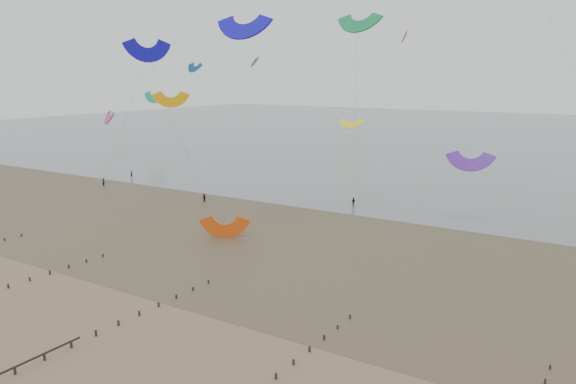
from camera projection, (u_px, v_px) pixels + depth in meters
The scene contains 6 objects.
ground at pixel (100, 312), 56.51m from camera, with size 500.00×500.00×0.00m, color brown.
sea_and_shore at pixel (262, 229), 87.12m from camera, with size 500.00×665.00×0.03m.
kitesurfer_lead at pixel (103, 182), 120.65m from camera, with size 0.67×0.44×1.85m, color black.
kitesurfers at pixel (453, 222), 87.83m from camera, with size 106.10×23.59×1.85m.
grounded_kite at pixel (225, 237), 82.71m from camera, with size 6.20×3.25×4.73m, color #DC480D, non-canonical shape.
kites_airborne at pixel (372, 86), 134.31m from camera, with size 221.74×126.09×37.48m.
Camera 1 is at (44.24, -34.57, 23.37)m, focal length 35.00 mm.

